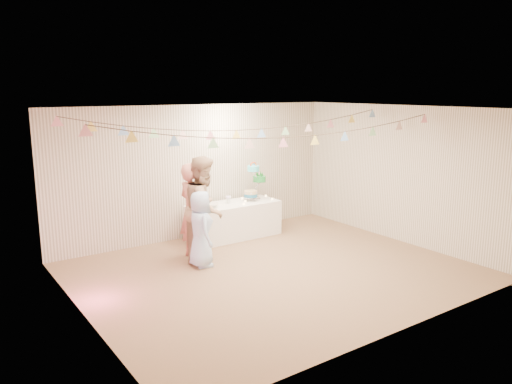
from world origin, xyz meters
TOP-DOWN VIEW (x-y plane):
  - floor at (0.00, 0.00)m, footprint 6.00×6.00m
  - ceiling at (0.00, 0.00)m, footprint 6.00×6.00m
  - back_wall at (0.00, 2.50)m, footprint 6.00×6.00m
  - front_wall at (0.00, -2.50)m, footprint 6.00×6.00m
  - left_wall at (-3.00, 0.00)m, footprint 5.00×5.00m
  - right_wall at (3.00, 0.00)m, footprint 5.00×5.00m
  - table at (0.49, 1.99)m, footprint 1.84×0.73m
  - cake_stand at (1.04, 2.04)m, footprint 0.64×0.38m
  - cake_bottom at (0.89, 1.98)m, footprint 0.31×0.31m
  - cake_middle at (1.22, 2.13)m, footprint 0.27×0.27m
  - cake_top_tier at (0.98, 2.01)m, footprint 0.25×0.25m
  - platter at (-0.08, 1.94)m, footprint 0.35×0.35m
  - posy at (0.40, 2.04)m, footprint 0.14×0.14m
  - person_adult_a at (-0.75, 1.36)m, footprint 0.44×0.64m
  - person_adult_b at (-0.62, 1.18)m, footprint 1.09×1.11m
  - person_child at (-0.84, 0.90)m, footprint 0.52×0.69m
  - bunting_back at (0.00, 1.10)m, footprint 5.60×1.10m
  - bunting_front at (0.00, -0.20)m, footprint 5.60×0.90m
  - tealight_0 at (-0.31, 1.84)m, footprint 0.04×0.04m
  - tealight_1 at (0.14, 2.17)m, footprint 0.04×0.04m
  - tealight_2 at (0.59, 1.77)m, footprint 0.04×0.04m
  - tealight_3 at (0.84, 2.21)m, footprint 0.04×0.04m
  - tealight_4 at (1.31, 1.81)m, footprint 0.04×0.04m
  - tealight_5 at (1.39, 2.14)m, footprint 0.04×0.04m
  - tealight_6 at (0.74, 1.95)m, footprint 0.04×0.04m

SIDE VIEW (x-z plane):
  - floor at x=0.00m, z-range 0.00..0.00m
  - table at x=0.49m, z-range 0.00..0.69m
  - person_child at x=-0.84m, z-range 0.00..1.27m
  - tealight_0 at x=-0.31m, z-range 0.69..0.72m
  - tealight_1 at x=0.14m, z-range 0.69..0.72m
  - tealight_2 at x=0.59m, z-range 0.69..0.72m
  - tealight_3 at x=0.84m, z-range 0.69..0.72m
  - tealight_4 at x=1.31m, z-range 0.69..0.72m
  - tealight_5 at x=1.39m, z-range 0.69..0.72m
  - tealight_6 at x=0.74m, z-range 0.69..0.72m
  - platter at x=-0.08m, z-range 0.75..0.77m
  - posy at x=0.40m, z-range 0.75..0.91m
  - person_adult_a at x=-0.75m, z-range 0.00..1.67m
  - cake_bottom at x=0.89m, z-range 0.76..0.91m
  - person_adult_b at x=-0.62m, z-range 0.00..1.80m
  - cake_middle at x=1.22m, z-range 1.00..1.22m
  - cake_stand at x=1.04m, z-range 0.75..1.47m
  - back_wall at x=0.00m, z-range 1.30..1.30m
  - front_wall at x=0.00m, z-range 1.30..1.30m
  - left_wall at x=-3.00m, z-range 1.30..1.30m
  - right_wall at x=3.00m, z-range 1.30..1.30m
  - cake_top_tier at x=0.98m, z-range 1.28..1.47m
  - bunting_front at x=0.00m, z-range 2.14..2.50m
  - bunting_back at x=0.00m, z-range 2.15..2.55m
  - ceiling at x=0.00m, z-range 2.60..2.60m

